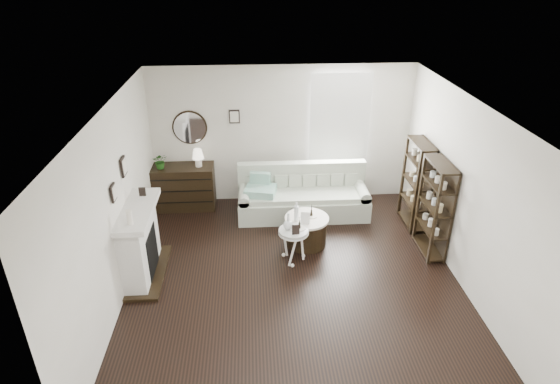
{
  "coord_description": "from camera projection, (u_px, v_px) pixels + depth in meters",
  "views": [
    {
      "loc": [
        -0.59,
        -5.79,
        4.44
      ],
      "look_at": [
        -0.16,
        0.8,
        1.11
      ],
      "focal_mm": 30.0,
      "sensor_mm": 36.0,
      "label": 1
    }
  ],
  "objects": [
    {
      "name": "shelf_unit_far",
      "position": [
        416.0,
        184.0,
        8.35
      ],
      "size": [
        0.3,
        0.8,
        1.6
      ],
      "color": "black",
      "rests_on": "ground"
    },
    {
      "name": "card_frame_ped",
      "position": [
        296.0,
        230.0,
        7.23
      ],
      "size": [
        0.12,
        0.06,
        0.16
      ],
      "primitive_type": "cube",
      "rotation": [
        -0.21,
        0.0,
        0.07
      ],
      "color": "black",
      "rests_on": "pedestal_table"
    },
    {
      "name": "shelf_unit_near",
      "position": [
        435.0,
        208.0,
        7.55
      ],
      "size": [
        0.3,
        0.8,
        1.6
      ],
      "color": "black",
      "rests_on": "ground"
    },
    {
      "name": "dresser",
      "position": [
        181.0,
        187.0,
        9.09
      ],
      "size": [
        1.29,
        0.55,
        0.86
      ],
      "color": "black",
      "rests_on": "ground"
    },
    {
      "name": "sofa",
      "position": [
        303.0,
        198.0,
        8.92
      ],
      "size": [
        2.45,
        0.85,
        0.95
      ],
      "color": "beige",
      "rests_on": "ground"
    },
    {
      "name": "potted_plant",
      "position": [
        160.0,
        161.0,
        8.76
      ],
      "size": [
        0.3,
        0.27,
        0.3
      ],
      "primitive_type": "imported",
      "rotation": [
        0.0,
        0.0,
        0.15
      ],
      "color": "#205217",
      "rests_on": "dresser"
    },
    {
      "name": "suitcase",
      "position": [
        347.0,
        205.0,
        8.95
      ],
      "size": [
        0.58,
        0.36,
        0.36
      ],
      "primitive_type": "cube",
      "rotation": [
        0.0,
        0.0,
        -0.36
      ],
      "color": "brown",
      "rests_on": "ground"
    },
    {
      "name": "fireplace",
      "position": [
        141.0,
        244.0,
        7.08
      ],
      "size": [
        0.5,
        1.4,
        1.84
      ],
      "color": "white",
      "rests_on": "ground"
    },
    {
      "name": "room",
      "position": [
        320.0,
        123.0,
        8.92
      ],
      "size": [
        5.5,
        5.5,
        5.5
      ],
      "color": "black",
      "rests_on": "ground"
    },
    {
      "name": "quilt",
      "position": [
        261.0,
        191.0,
        8.66
      ],
      "size": [
        0.63,
        0.56,
        0.14
      ],
      "primitive_type": "cube",
      "rotation": [
        0.0,
        0.0,
        -0.21
      ],
      "color": "#279075",
      "rests_on": "sofa"
    },
    {
      "name": "eiffel_ped",
      "position": [
        299.0,
        223.0,
        7.37
      ],
      "size": [
        0.14,
        0.14,
        0.19
      ],
      "primitive_type": null,
      "rotation": [
        0.0,
        0.0,
        0.31
      ],
      "color": "black",
      "rests_on": "pedestal_table"
    },
    {
      "name": "card_frame_drum",
      "position": [
        305.0,
        218.0,
        7.64
      ],
      "size": [
        0.16,
        0.08,
        0.2
      ],
      "primitive_type": "cube",
      "rotation": [
        -0.21,
        0.0,
        -0.13
      ],
      "color": "white",
      "rests_on": "drum_table"
    },
    {
      "name": "table_lamp",
      "position": [
        198.0,
        158.0,
        8.84
      ],
      "size": [
        0.29,
        0.29,
        0.34
      ],
      "primitive_type": null,
      "rotation": [
        0.0,
        0.0,
        0.42
      ],
      "color": "white",
      "rests_on": "dresser"
    },
    {
      "name": "pedestal_table",
      "position": [
        294.0,
        232.0,
        7.4
      ],
      "size": [
        0.48,
        0.48,
        0.58
      ],
      "rotation": [
        0.0,
        0.0,
        -0.15
      ],
      "color": "silver",
      "rests_on": "ground"
    },
    {
      "name": "flask_ped",
      "position": [
        288.0,
        221.0,
        7.33
      ],
      "size": [
        0.16,
        0.16,
        0.29
      ],
      "primitive_type": null,
      "color": "silver",
      "rests_on": "pedestal_table"
    },
    {
      "name": "drum_table",
      "position": [
        306.0,
        231.0,
        7.97
      ],
      "size": [
        0.74,
        0.74,
        0.52
      ],
      "rotation": [
        0.0,
        0.0,
        0.08
      ],
      "color": "black",
      "rests_on": "ground"
    },
    {
      "name": "bottle_drum",
      "position": [
        296.0,
        212.0,
        7.69
      ],
      "size": [
        0.08,
        0.08,
        0.33
      ],
      "primitive_type": "cylinder",
      "color": "silver",
      "rests_on": "drum_table"
    },
    {
      "name": "eiffel_drum",
      "position": [
        312.0,
        211.0,
        7.86
      ],
      "size": [
        0.12,
        0.12,
        0.2
      ],
      "primitive_type": null,
      "rotation": [
        0.0,
        0.0,
        -0.06
      ],
      "color": "black",
      "rests_on": "drum_table"
    }
  ]
}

